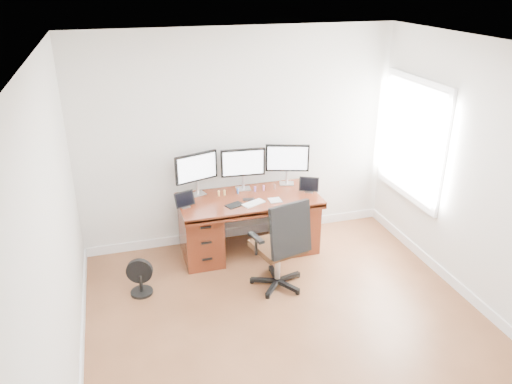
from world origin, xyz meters
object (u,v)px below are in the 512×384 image
object	(u,v)px
office_chair	(280,259)
monitor_center	(243,164)
desk	(249,222)
floor_fan	(140,278)
keyboard	(254,203)

from	to	relation	value
office_chair	monitor_center	size ratio (longest dim) A/B	1.98
monitor_center	desk	bearing A→B (deg)	-85.21
floor_fan	keyboard	xyz separation A→B (m)	(1.39, 0.35, 0.55)
office_chair	keyboard	bearing A→B (deg)	85.46
office_chair	monitor_center	bearing A→B (deg)	81.57
floor_fan	keyboard	world-z (taller)	keyboard
desk	keyboard	world-z (taller)	keyboard
desk	keyboard	distance (m)	0.42
desk	office_chair	bearing A→B (deg)	-82.40
desk	office_chair	xyz separation A→B (m)	(0.12, -0.88, -0.04)
desk	floor_fan	distance (m)	1.51
monitor_center	keyboard	size ratio (longest dim) A/B	1.99
office_chair	keyboard	world-z (taller)	office_chair
desk	monitor_center	xyz separation A→B (m)	(-0.00, 0.24, 0.68)
desk	office_chair	size ratio (longest dim) A/B	1.56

